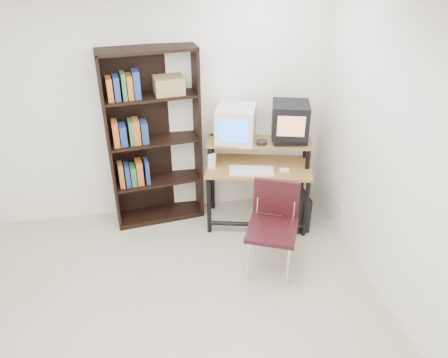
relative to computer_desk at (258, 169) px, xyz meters
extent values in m
cube|color=beige|center=(-1.14, -1.55, -0.69)|extent=(4.00, 4.00, 0.01)
cube|color=white|center=(-1.14, -1.55, 1.92)|extent=(4.00, 4.00, 0.01)
cube|color=white|center=(-1.14, 0.45, 0.62)|extent=(4.00, 0.01, 2.60)
cube|color=white|center=(0.86, -1.55, 0.62)|extent=(0.01, 4.00, 2.60)
cube|color=olive|center=(0.00, -0.02, 0.04)|extent=(1.24, 0.82, 0.03)
cube|color=olive|center=(0.02, 0.09, 0.29)|extent=(1.19, 0.60, 0.02)
cylinder|color=black|center=(-0.58, -0.13, -0.32)|extent=(0.05, 0.05, 0.72)
cylinder|color=black|center=(0.45, -0.38, -0.32)|extent=(0.05, 0.05, 0.72)
cylinder|color=black|center=(-0.46, 0.34, -0.19)|extent=(0.05, 0.05, 0.98)
cylinder|color=black|center=(0.57, 0.10, -0.19)|extent=(0.05, 0.05, 0.98)
cylinder|color=black|center=(-0.06, -0.26, -0.56)|extent=(1.04, 0.29, 0.05)
cube|color=silver|center=(-0.22, 0.19, 0.48)|extent=(0.52, 0.52, 0.39)
cube|color=#3073FF|center=(-0.29, -0.01, 0.48)|extent=(0.29, 0.11, 0.25)
cube|color=black|center=(0.34, 0.03, 0.33)|extent=(0.39, 0.31, 0.08)
cube|color=black|center=(0.34, 0.05, 0.55)|extent=(0.46, 0.46, 0.36)
cube|color=tan|center=(0.29, -0.14, 0.55)|extent=(0.28, 0.08, 0.22)
cylinder|color=#26262B|center=(0.03, 0.01, 0.31)|extent=(0.14, 0.14, 0.05)
cube|color=silver|center=(-0.11, -0.13, 0.06)|extent=(0.51, 0.31, 0.03)
cube|color=black|center=(0.26, -0.19, 0.04)|extent=(0.22, 0.18, 0.01)
cube|color=white|center=(0.24, -0.19, 0.06)|extent=(0.11, 0.09, 0.03)
cube|color=silver|center=(-0.51, 0.04, 0.12)|extent=(0.10, 0.10, 0.17)
cube|color=black|center=(0.43, -0.13, -0.47)|extent=(0.20, 0.45, 0.42)
cube|color=black|center=(-0.08, -0.88, -0.18)|extent=(0.61, 0.61, 0.04)
cube|color=black|center=(0.01, -0.69, 0.06)|extent=(0.42, 0.21, 0.38)
cylinder|color=silver|center=(-0.32, -0.98, -0.44)|extent=(0.02, 0.02, 0.48)
cylinder|color=silver|center=(0.02, -1.13, -0.44)|extent=(0.02, 0.02, 0.48)
cylinder|color=silver|center=(-0.17, -0.63, -0.44)|extent=(0.02, 0.02, 0.48)
cylinder|color=silver|center=(0.17, -0.78, -0.44)|extent=(0.02, 0.02, 0.48)
cube|color=black|center=(-1.59, 0.22, 0.31)|extent=(0.07, 0.33, 1.99)
cube|color=black|center=(-0.63, 0.34, 0.31)|extent=(0.07, 0.33, 1.99)
cube|color=black|center=(-1.13, 0.44, 0.31)|extent=(0.99, 0.14, 1.99)
cube|color=black|center=(-1.11, 0.28, 1.29)|extent=(1.03, 0.45, 0.03)
cube|color=black|center=(-1.11, 0.28, -0.65)|extent=(1.03, 0.45, 0.06)
cube|color=black|center=(-1.11, 0.28, -0.18)|extent=(0.97, 0.43, 0.03)
cube|color=black|center=(-1.11, 0.28, 0.31)|extent=(0.97, 0.43, 0.03)
cube|color=black|center=(-1.11, 0.28, 0.81)|extent=(0.97, 0.43, 0.02)
cube|color=olive|center=(-0.91, 0.31, 0.91)|extent=(0.33, 0.28, 0.18)
cube|color=beige|center=(0.85, -0.40, -0.38)|extent=(0.02, 0.08, 0.12)
camera|label=1|loc=(-1.12, -4.11, 2.32)|focal=35.00mm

